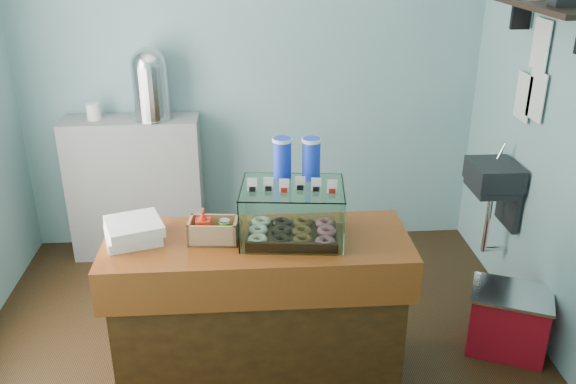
{
  "coord_description": "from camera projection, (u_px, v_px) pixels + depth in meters",
  "views": [
    {
      "loc": [
        -0.04,
        -3.07,
        2.39
      ],
      "look_at": [
        0.17,
        -0.15,
        1.12
      ],
      "focal_mm": 38.0,
      "sensor_mm": 36.0,
      "label": 1
    }
  ],
  "objects": [
    {
      "name": "coffee_urn",
      "position": [
        150.0,
        82.0,
        4.36
      ],
      "size": [
        0.29,
        0.29,
        0.53
      ],
      "color": "silver",
      "rests_on": "back_shelf"
    },
    {
      "name": "display_case",
      "position": [
        293.0,
        205.0,
        3.15
      ],
      "size": [
        0.57,
        0.44,
        0.51
      ],
      "rotation": [
        0.0,
        0.0,
        -0.1
      ],
      "color": "black",
      "rests_on": "counter"
    },
    {
      "name": "ground",
      "position": [
        259.0,
        349.0,
        3.76
      ],
      "size": [
        3.5,
        3.5,
        0.0
      ],
      "primitive_type": "plane",
      "color": "black",
      "rests_on": "ground"
    },
    {
      "name": "counter",
      "position": [
        259.0,
        311.0,
        3.35
      ],
      "size": [
        1.6,
        0.6,
        0.9
      ],
      "color": "#45260D",
      "rests_on": "ground"
    },
    {
      "name": "condiment_crate",
      "position": [
        212.0,
        230.0,
        3.13
      ],
      "size": [
        0.26,
        0.17,
        0.18
      ],
      "rotation": [
        0.0,
        0.0,
        -0.1
      ],
      "color": "tan",
      "rests_on": "counter"
    },
    {
      "name": "back_shelf",
      "position": [
        137.0,
        188.0,
        4.69
      ],
      "size": [
        1.0,
        0.32,
        1.1
      ],
      "primitive_type": "cube",
      "color": "gray",
      "rests_on": "ground"
    },
    {
      "name": "pastry_boxes",
      "position": [
        133.0,
        231.0,
        3.15
      ],
      "size": [
        0.35,
        0.35,
        0.11
      ],
      "rotation": [
        0.0,
        0.0,
        0.29
      ],
      "color": "white",
      "rests_on": "counter"
    },
    {
      "name": "red_cooler",
      "position": [
        508.0,
        320.0,
        3.69
      ],
      "size": [
        0.56,
        0.51,
        0.4
      ],
      "rotation": [
        0.0,
        0.0,
        -0.42
      ],
      "color": "#B10E1C",
      "rests_on": "ground"
    },
    {
      "name": "room_shell",
      "position": [
        258.0,
        75.0,
        3.09
      ],
      "size": [
        3.54,
        3.04,
        2.82
      ],
      "color": "#73A1A8",
      "rests_on": "ground"
    }
  ]
}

